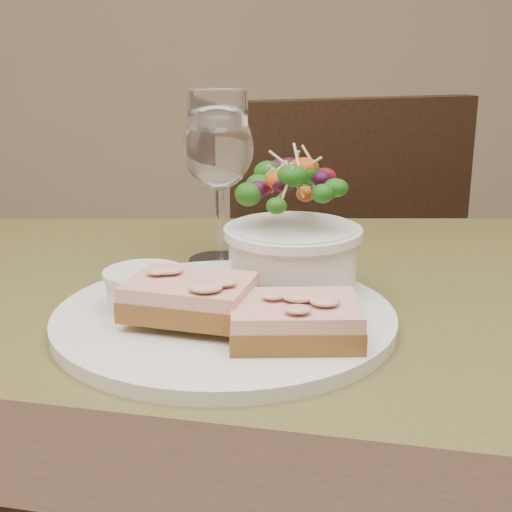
{
  "coord_description": "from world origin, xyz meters",
  "views": [
    {
      "loc": [
        0.0,
        -0.57,
        0.99
      ],
      "look_at": [
        0.0,
        0.02,
        0.81
      ],
      "focal_mm": 50.0,
      "sensor_mm": 36.0,
      "label": 1
    }
  ],
  "objects_px": {
    "sandwich_front": "(295,320)",
    "ramekin": "(145,288)",
    "dinner_plate": "(225,318)",
    "wine_glass": "(218,153)",
    "cafe_table": "(254,435)",
    "salad_bowl": "(293,229)",
    "sandwich_back": "(190,297)",
    "chair_far": "(309,393)"
  },
  "relations": [
    {
      "from": "sandwich_back",
      "to": "sandwich_front",
      "type": "bearing_deg",
      "value": -4.58
    },
    {
      "from": "wine_glass",
      "to": "cafe_table",
      "type": "bearing_deg",
      "value": -78.89
    },
    {
      "from": "sandwich_front",
      "to": "salad_bowl",
      "type": "xyz_separation_m",
      "value": [
        0.0,
        0.12,
        0.04
      ]
    },
    {
      "from": "sandwich_front",
      "to": "salad_bowl",
      "type": "bearing_deg",
      "value": 87.2
    },
    {
      "from": "ramekin",
      "to": "wine_glass",
      "type": "xyz_separation_m",
      "value": [
        0.06,
        0.17,
        0.09
      ]
    },
    {
      "from": "salad_bowl",
      "to": "sandwich_front",
      "type": "bearing_deg",
      "value": -91.8
    },
    {
      "from": "cafe_table",
      "to": "dinner_plate",
      "type": "distance_m",
      "value": 0.11
    },
    {
      "from": "chair_far",
      "to": "sandwich_back",
      "type": "bearing_deg",
      "value": 59.24
    },
    {
      "from": "wine_glass",
      "to": "ramekin",
      "type": "bearing_deg",
      "value": -108.1
    },
    {
      "from": "sandwich_front",
      "to": "ramekin",
      "type": "xyz_separation_m",
      "value": [
        -0.13,
        0.06,
        0.0
      ]
    },
    {
      "from": "sandwich_front",
      "to": "ramekin",
      "type": "distance_m",
      "value": 0.14
    },
    {
      "from": "salad_bowl",
      "to": "sandwich_back",
      "type": "bearing_deg",
      "value": -137.03
    },
    {
      "from": "sandwich_front",
      "to": "wine_glass",
      "type": "bearing_deg",
      "value": 105.56
    },
    {
      "from": "cafe_table",
      "to": "sandwich_front",
      "type": "xyz_separation_m",
      "value": [
        0.03,
        -0.04,
        0.13
      ]
    },
    {
      "from": "dinner_plate",
      "to": "wine_glass",
      "type": "height_order",
      "value": "wine_glass"
    },
    {
      "from": "ramekin",
      "to": "wine_glass",
      "type": "bearing_deg",
      "value": 71.9
    },
    {
      "from": "dinner_plate",
      "to": "ramekin",
      "type": "height_order",
      "value": "ramekin"
    },
    {
      "from": "cafe_table",
      "to": "sandwich_back",
      "type": "distance_m",
      "value": 0.15
    },
    {
      "from": "ramekin",
      "to": "salad_bowl",
      "type": "relative_size",
      "value": 0.52
    },
    {
      "from": "cafe_table",
      "to": "salad_bowl",
      "type": "relative_size",
      "value": 6.3
    },
    {
      "from": "chair_far",
      "to": "salad_bowl",
      "type": "xyz_separation_m",
      "value": [
        -0.08,
        -0.68,
        0.53
      ]
    },
    {
      "from": "sandwich_back",
      "to": "chair_far",
      "type": "bearing_deg",
      "value": 93.68
    },
    {
      "from": "cafe_table",
      "to": "ramekin",
      "type": "xyz_separation_m",
      "value": [
        -0.1,
        0.02,
        0.13
      ]
    },
    {
      "from": "sandwich_back",
      "to": "salad_bowl",
      "type": "distance_m",
      "value": 0.13
    },
    {
      "from": "ramekin",
      "to": "wine_glass",
      "type": "relative_size",
      "value": 0.38
    },
    {
      "from": "sandwich_back",
      "to": "cafe_table",
      "type": "bearing_deg",
      "value": 27.53
    },
    {
      "from": "chair_far",
      "to": "sandwich_front",
      "type": "height_order",
      "value": "chair_far"
    },
    {
      "from": "sandwich_front",
      "to": "wine_glass",
      "type": "distance_m",
      "value": 0.27
    },
    {
      "from": "dinner_plate",
      "to": "chair_far",
      "type": "bearing_deg",
      "value": 79.42
    },
    {
      "from": "sandwich_back",
      "to": "wine_glass",
      "type": "distance_m",
      "value": 0.22
    },
    {
      "from": "dinner_plate",
      "to": "sandwich_front",
      "type": "distance_m",
      "value": 0.08
    },
    {
      "from": "chair_far",
      "to": "dinner_plate",
      "type": "bearing_deg",
      "value": 60.87
    },
    {
      "from": "salad_bowl",
      "to": "wine_glass",
      "type": "height_order",
      "value": "wine_glass"
    },
    {
      "from": "salad_bowl",
      "to": "ramekin",
      "type": "bearing_deg",
      "value": -158.34
    },
    {
      "from": "sandwich_back",
      "to": "ramekin",
      "type": "height_order",
      "value": "sandwich_back"
    },
    {
      "from": "chair_far",
      "to": "cafe_table",
      "type": "bearing_deg",
      "value": 62.99
    },
    {
      "from": "ramekin",
      "to": "sandwich_front",
      "type": "bearing_deg",
      "value": -26.24
    },
    {
      "from": "cafe_table",
      "to": "wine_glass",
      "type": "distance_m",
      "value": 0.3
    },
    {
      "from": "wine_glass",
      "to": "salad_bowl",
      "type": "bearing_deg",
      "value": -58.77
    },
    {
      "from": "cafe_table",
      "to": "salad_bowl",
      "type": "distance_m",
      "value": 0.19
    },
    {
      "from": "wine_glass",
      "to": "sandwich_back",
      "type": "bearing_deg",
      "value": -94.17
    },
    {
      "from": "sandwich_back",
      "to": "ramekin",
      "type": "xyz_separation_m",
      "value": [
        -0.04,
        0.03,
        -0.0
      ]
    }
  ]
}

